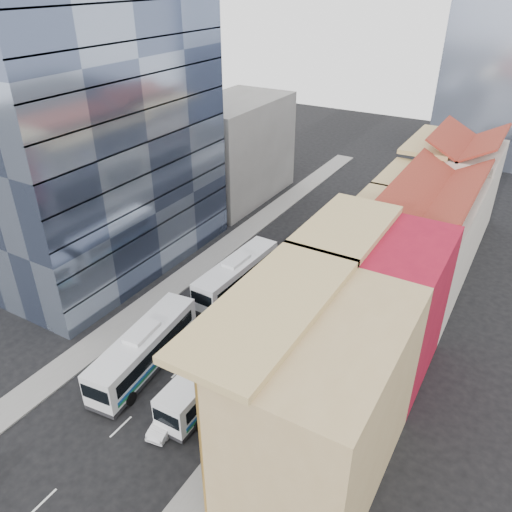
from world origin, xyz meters
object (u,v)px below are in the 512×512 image
Objects in this scene: office_tower at (102,133)px; sedan_right at (167,419)px; bus_left_near at (144,349)px; bus_right at (210,374)px; bus_left_far at (237,274)px; shophouse_tan at (323,406)px.

sedan_right is (19.93, -16.16, -14.35)m from office_tower.
bus_left_near is 3.07× the size of sedan_right.
office_tower is 27.18m from bus_right.
bus_left_far reaches higher than sedan_right.
shophouse_tan is 17.26m from bus_left_near.
bus_left_near is (14.33, -12.08, -13.05)m from office_tower.
bus_left_near reaches higher than sedan_right.
office_tower is at bearing 149.62° from bus_right.
shophouse_tan is 1.15× the size of bus_left_near.
shophouse_tan is at bearing -24.30° from office_tower.
shophouse_tan is 1.27× the size of bus_right.
bus_right is at bearing -29.36° from office_tower.
office_tower is at bearing 131.87° from sedan_right.
bus_left_far is at bearing 136.07° from shophouse_tan.
office_tower is 22.84m from bus_left_near.
office_tower is 29.40m from sedan_right.
shophouse_tan is 35.19m from office_tower.
bus_right is (-10.31, 2.36, -4.23)m from shophouse_tan.
bus_left_far is 1.08× the size of bus_right.
sedan_right is at bearing -42.12° from bus_left_near.
bus_left_near is at bearing 134.87° from sedan_right.
office_tower is at bearing 133.77° from bus_left_near.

